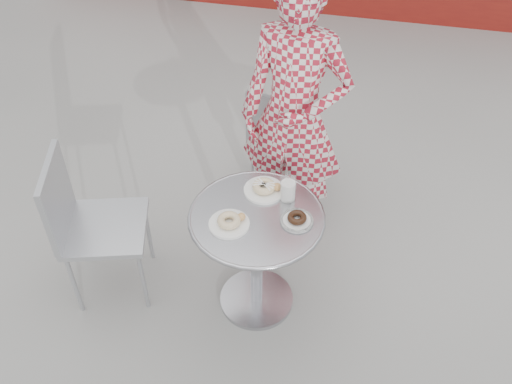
% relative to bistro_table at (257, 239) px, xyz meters
% --- Properties ---
extents(ground, '(60.00, 60.00, 0.00)m').
position_rel_bistro_table_xyz_m(ground, '(-0.04, 0.03, -0.51)').
color(ground, '#A7A49F').
rests_on(ground, ground).
extents(bistro_table, '(0.67, 0.67, 0.67)m').
position_rel_bistro_table_xyz_m(bistro_table, '(0.00, 0.00, 0.00)').
color(bistro_table, '#BBBBC0').
rests_on(bistro_table, ground).
extents(chair_far, '(0.44, 0.44, 0.80)m').
position_rel_bistro_table_xyz_m(chair_far, '(-0.03, 0.98, -0.26)').
color(chair_far, '#B0B3B8').
rests_on(chair_far, ground).
extents(chair_left, '(0.52, 0.52, 0.88)m').
position_rel_bistro_table_xyz_m(chair_left, '(-0.81, -0.05, -0.24)').
color(chair_left, '#B0B3B8').
rests_on(chair_left, ground).
extents(seated_person, '(0.65, 0.48, 1.65)m').
position_rel_bistro_table_xyz_m(seated_person, '(0.07, 0.62, 0.32)').
color(seated_person, maroon).
rests_on(seated_person, ground).
extents(plate_far, '(0.20, 0.20, 0.05)m').
position_rel_bistro_table_xyz_m(plate_far, '(0.00, 0.18, 0.18)').
color(plate_far, white).
rests_on(plate_far, bistro_table).
extents(plate_near, '(0.19, 0.19, 0.05)m').
position_rel_bistro_table_xyz_m(plate_near, '(-0.11, -0.09, 0.18)').
color(plate_near, white).
rests_on(plate_near, bistro_table).
extents(plate_checker, '(0.16, 0.16, 0.04)m').
position_rel_bistro_table_xyz_m(plate_checker, '(0.19, 0.00, 0.18)').
color(plate_checker, white).
rests_on(plate_checker, bistro_table).
extents(milk_cup, '(0.08, 0.08, 0.13)m').
position_rel_bistro_table_xyz_m(milk_cup, '(0.12, 0.15, 0.22)').
color(milk_cup, white).
rests_on(milk_cup, bistro_table).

